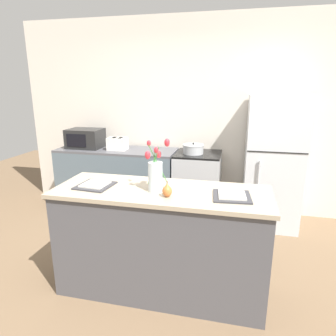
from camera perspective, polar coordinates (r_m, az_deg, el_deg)
name	(u,v)px	position (r m, az deg, el deg)	size (l,w,h in m)	color
ground_plane	(162,287)	(2.95, -1.18, -21.73)	(10.00, 10.00, 0.00)	brown
back_wall	(196,117)	(4.33, 5.30, 9.70)	(5.20, 0.08, 2.70)	silver
kitchen_island	(162,241)	(2.69, -1.24, -13.66)	(1.80, 0.66, 0.94)	#4C4C51
back_counter	(118,180)	(4.41, -9.51, -2.23)	(1.68, 0.60, 0.91)	slate
stove_range	(197,186)	(4.12, 5.60, -3.37)	(0.60, 0.61, 0.91)	#B2B5B7
refrigerator	(273,163)	(4.01, 19.32, 0.98)	(0.68, 0.67, 1.67)	silver
flower_vase	(155,173)	(2.42, -2.41, -1.04)	(0.19, 0.12, 0.44)	silver
pear_figurine	(167,191)	(2.32, -0.17, -4.32)	(0.08, 0.08, 0.13)	#C66B33
plate_setting_left	(95,185)	(2.65, -13.72, -3.18)	(0.31, 0.31, 0.02)	#333338
plate_setting_right	(232,196)	(2.38, 12.08, -5.21)	(0.31, 0.31, 0.02)	#333338
toaster	(117,144)	(4.23, -9.62, 4.57)	(0.28, 0.18, 0.17)	silver
cooking_pot	(193,149)	(3.96, 4.83, 3.63)	(0.28, 0.28, 0.14)	#B2B5B7
microwave	(85,138)	(4.47, -15.46, 5.46)	(0.48, 0.37, 0.27)	black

